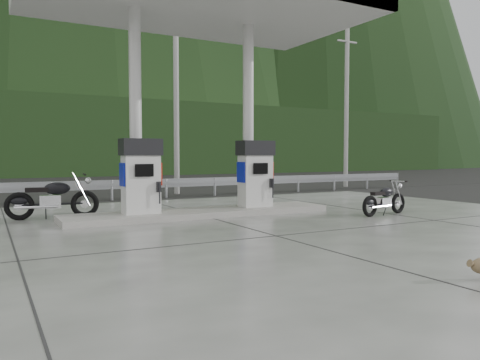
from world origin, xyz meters
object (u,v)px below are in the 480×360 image
gas_pump_left (141,176)px  motorcycle_right (384,200)px  gas_pump_right (255,174)px  motorcycle_left (53,199)px

gas_pump_left → motorcycle_right: (5.84, -2.16, -0.66)m
motorcycle_right → gas_pump_right: bearing=132.2°
gas_pump_left → gas_pump_right: bearing=0.0°
gas_pump_left → gas_pump_right: size_ratio=1.00×
gas_pump_left → motorcycle_right: gas_pump_left is taller
motorcycle_left → motorcycle_right: size_ratio=1.25×
gas_pump_left → motorcycle_right: bearing=-20.3°
gas_pump_right → gas_pump_left: bearing=180.0°
gas_pump_left → motorcycle_left: (-1.85, 1.24, -0.57)m
gas_pump_left → gas_pump_right: same height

